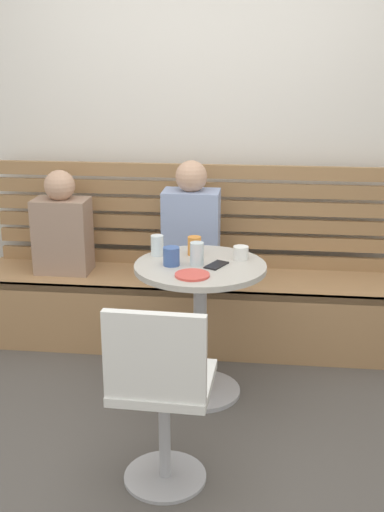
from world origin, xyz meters
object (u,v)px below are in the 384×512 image
cup_tumbler_orange (194,246)px  cup_mug_blue (171,256)px  person_child_left (62,228)px  cup_glass_tall (197,254)px  phone_on_table (216,265)px  white_chair (161,391)px  plate_small (192,275)px  cup_water_clear (157,245)px  cafe_table (200,304)px  cup_ceramic_white (241,253)px  person_adult (191,227)px  booth_bench (193,309)px

cup_tumbler_orange → cup_mug_blue: size_ratio=1.05×
person_child_left → cup_glass_tall: size_ratio=5.43×
phone_on_table → person_child_left: bearing=-7.4°
white_chair → plate_small: size_ratio=5.00×
cup_water_clear → cup_mug_blue: size_ratio=1.16×
white_chair → cup_tumbler_orange: white_chair is taller
cafe_table → white_chair: (-0.08, -0.81, -0.05)m
cup_ceramic_white → phone_on_table: cup_ceramic_white is taller
cup_glass_tall → phone_on_table: cup_glass_tall is taller
phone_on_table → person_adult: bearing=-46.6°
white_chair → cup_ceramic_white: (0.28, 0.92, 0.31)m
person_adult → cup_ceramic_white: size_ratio=9.12×
cup_water_clear → cup_mug_blue: (0.10, -0.16, -0.01)m
cafe_table → phone_on_table: size_ratio=5.29×
person_child_left → plate_small: person_child_left is taller
cup_mug_blue → booth_bench: bearing=87.0°
person_adult → cup_tumbler_orange: bearing=-81.4°
cup_mug_blue → white_chair: bearing=-85.0°
person_adult → phone_on_table: bearing=-72.5°
cup_mug_blue → plate_small: size_ratio=0.56×
cup_ceramic_white → phone_on_table: size_ratio=0.57×
plate_small → person_adult: bearing=97.0°
cup_water_clear → cup_tumbler_orange: bearing=9.5°
cup_tumbler_orange → cup_ceramic_white: bearing=-11.2°
cup_glass_tall → cup_tumbler_orange: 0.18m
cup_glass_tall → person_adult: bearing=99.2°
cup_glass_tall → plate_small: cup_glass_tall is taller
plate_small → cup_mug_blue: bearing=128.9°
plate_small → phone_on_table: 0.20m
person_child_left → cup_glass_tall: person_child_left is taller
phone_on_table → booth_bench: bearing=-47.7°
phone_on_table → cup_water_clear: bearing=2.9°
person_child_left → cup_glass_tall: bearing=-36.1°
white_chair → person_adult: size_ratio=1.16×
cup_water_clear → booth_bench: bearing=75.4°
cup_ceramic_white → cup_water_clear: (-0.45, 0.02, 0.02)m
person_child_left → white_chair: bearing=-59.6°
person_adult → cup_water_clear: size_ratio=6.63×
person_adult → cup_mug_blue: size_ratio=7.68×
person_adult → cup_tumbler_orange: 0.48m
white_chair → person_adult: person_adult is taller
person_child_left → cup_mug_blue: 1.05m
cup_glass_tall → cup_tumbler_orange: cup_glass_tall is taller
booth_bench → person_adult: person_adult is taller
white_chair → person_adult: bearing=91.8°
person_adult → person_child_left: size_ratio=1.12×
cup_tumbler_orange → cup_mug_blue: bearing=-117.0°
cup_ceramic_white → cup_glass_tall: bearing=-150.3°
booth_bench → plate_small: (0.09, -0.83, 0.52)m
booth_bench → plate_small: bearing=-83.8°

